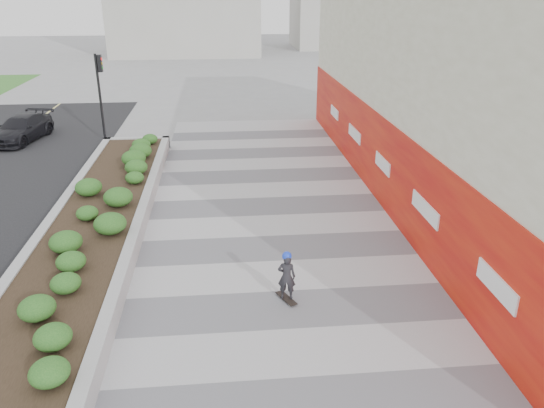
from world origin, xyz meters
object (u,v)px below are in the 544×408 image
Objects in this scene: traffic_signal_near at (100,85)px; skateboarder at (287,276)px; car_dark at (21,129)px; planter at (98,215)px.

traffic_signal_near is 17.03m from skateboarder.
traffic_signal_near is at bearing 5.89° from car_dark.
traffic_signal_near is at bearing 99.35° from planter.
planter is 4.29× the size of traffic_signal_near.
planter is 4.30× the size of car_dark.
planter is 12.37m from car_dark.
planter is at bearing 113.46° from skateboarder.
skateboarder is at bearing -41.67° from planter.
traffic_signal_near reaches higher than skateboarder.
skateboarder reaches higher than car_dark.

